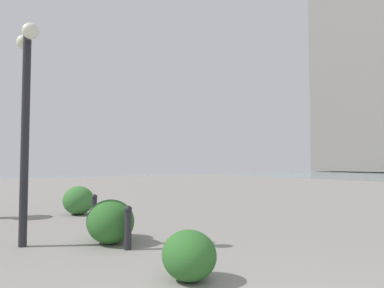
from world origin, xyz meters
name	(u,v)px	position (x,y,z in m)	size (l,w,h in m)	color
building_highrise	(366,77)	(36.90, -61.00, 17.11)	(15.09, 12.80, 36.29)	gray
lamppost	(26,100)	(5.37, 0.55, 2.58)	(0.98, 0.28, 3.86)	#232328
bollard_near	(128,227)	(4.17, -0.91, 0.39)	(0.13, 0.13, 0.74)	#232328
bollard_mid	(94,209)	(6.90, -1.20, 0.38)	(0.13, 0.13, 0.72)	#232328
shrub_low	(110,221)	(4.77, -0.82, 0.40)	(0.93, 0.84, 0.79)	#2D6628
shrub_round	(110,220)	(5.20, -0.97, 0.36)	(0.85, 0.77, 0.72)	#387533
shrub_wide	(78,200)	(8.84, -1.36, 0.40)	(0.94, 0.85, 0.80)	#387533
shrub_tall	(189,255)	(2.24, -0.91, 0.31)	(0.73, 0.66, 0.62)	#2D6628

